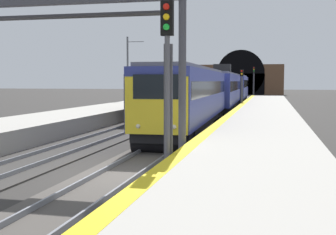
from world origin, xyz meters
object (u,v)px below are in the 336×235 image
train_adjacent_platform (191,89)px  railway_signal_mid (242,87)px  train_main_approaching (222,90)px  overhead_signal_gantry (79,37)px  catenary_mast_near (128,72)px  railway_signal_near (167,76)px  railway_signal_far (254,80)px

train_adjacent_platform → railway_signal_mid: bearing=56.2°
train_main_approaching → railway_signal_mid: 2.45m
train_main_approaching → overhead_signal_gantry: size_ratio=6.78×
train_main_approaching → catenary_mast_near: size_ratio=6.65×
train_adjacent_platform → railway_signal_near: railway_signal_near is taller
railway_signal_near → catenary_mast_near: bearing=-160.1°
train_adjacent_platform → railway_signal_far: (29.51, -6.24, 1.21)m
train_adjacent_platform → catenary_mast_near: (-1.86, 7.25, 2.05)m
train_main_approaching → railway_signal_near: 33.58m
train_main_approaching → train_adjacent_platform: size_ratio=1.34×
railway_signal_mid → catenary_mast_near: 13.78m
catenary_mast_near → train_main_approaching: bearing=-107.9°
catenary_mast_near → railway_signal_far: bearing=-23.3°
train_adjacent_platform → overhead_signal_gantry: (-36.50, -2.17, 2.66)m
train_adjacent_platform → railway_signal_far: bearing=167.6°
train_adjacent_platform → railway_signal_mid: (-4.11, -6.24, 0.39)m
railway_signal_mid → catenary_mast_near: size_ratio=0.53×
overhead_signal_gantry → catenary_mast_near: bearing=15.2°
train_main_approaching → catenary_mast_near: (3.75, 11.59, 2.00)m
railway_signal_mid → overhead_signal_gantry: 32.72m
railway_signal_near → railway_signal_far: 68.63m
railway_signal_mid → railway_signal_far: size_ratio=0.77×
train_main_approaching → railway_signal_near: railway_signal_near is taller
catenary_mast_near → train_adjacent_platform: bearing=-75.6°
train_adjacent_platform → railway_signal_near: (-39.12, -6.24, 1.13)m
railway_signal_far → overhead_signal_gantry: overhead_signal_gantry is taller
train_main_approaching → railway_signal_mid: (1.50, -1.91, 0.33)m
railway_signal_far → train_main_approaching: bearing=-3.1°
train_adjacent_platform → railway_signal_far: railway_signal_far is taller
railway_signal_near → railway_signal_mid: railway_signal_near is taller
train_main_approaching → railway_signal_far: bearing=175.7°
train_main_approaching → catenary_mast_near: bearing=-109.2°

